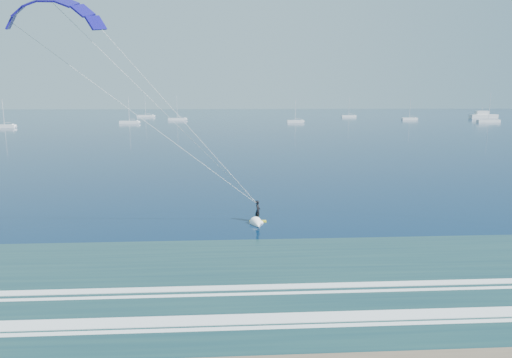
{
  "coord_description": "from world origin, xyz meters",
  "views": [
    {
      "loc": [
        -2.35,
        -16.44,
        11.35
      ],
      "look_at": [
        -0.02,
        22.22,
        4.43
      ],
      "focal_mm": 32.0,
      "sensor_mm": 36.0,
      "label": 1
    }
  ],
  "objects": [
    {
      "name": "kitesurfer_rig",
      "position": [
        -7.14,
        20.5,
        9.87
      ],
      "size": [
        20.05,
        9.69,
        19.29
      ],
      "color": "yellow",
      "rests_on": "ground"
    },
    {
      "name": "motor_yacht",
      "position": [
        138.44,
        229.86,
        1.62
      ],
      "size": [
        14.9,
        3.97,
        6.17
      ],
      "color": "silver",
      "rests_on": "ground"
    },
    {
      "name": "sailboat_0",
      "position": [
        -87.77,
        163.76,
        0.68
      ],
      "size": [
        7.9,
        2.4,
        10.86
      ],
      "color": "silver",
      "rests_on": "ground"
    },
    {
      "name": "sailboat_1",
      "position": [
        -46.18,
        189.65,
        0.68
      ],
      "size": [
        8.49,
        2.4,
        11.69
      ],
      "color": "silver",
      "rests_on": "ground"
    },
    {
      "name": "sailboat_2",
      "position": [
        -28.24,
        218.08,
        0.68
      ],
      "size": [
        9.09,
        2.4,
        12.2
      ],
      "color": "silver",
      "rests_on": "ground"
    },
    {
      "name": "sailboat_3",
      "position": [
        28.2,
        192.11,
        0.68
      ],
      "size": [
        7.46,
        2.4,
        10.52
      ],
      "color": "silver",
      "rests_on": "ground"
    },
    {
      "name": "sailboat_4",
      "position": [
        67.82,
        248.14,
        0.68
      ],
      "size": [
        8.27,
        2.4,
        11.3
      ],
      "color": "silver",
      "rests_on": "ground"
    },
    {
      "name": "sailboat_5",
      "position": [
        90.86,
        214.97,
        0.68
      ],
      "size": [
        7.8,
        2.4,
        10.77
      ],
      "color": "silver",
      "rests_on": "ground"
    },
    {
      "name": "sailboat_6",
      "position": [
        118.44,
        189.94,
        0.7
      ],
      "size": [
        10.47,
        2.4,
        13.95
      ],
      "color": "silver",
      "rests_on": "ground"
    },
    {
      "name": "sailboat_7",
      "position": [
        -51.28,
        259.14,
        0.68
      ],
      "size": [
        10.0,
        2.4,
        12.74
      ],
      "color": "silver",
      "rests_on": "ground"
    }
  ]
}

